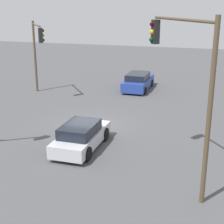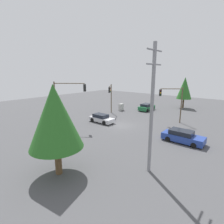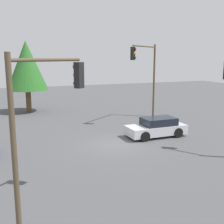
{
  "view_description": "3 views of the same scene",
  "coord_description": "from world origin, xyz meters",
  "px_view_note": "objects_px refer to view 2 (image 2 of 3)",
  "views": [
    {
      "loc": [
        -7.17,
        18.63,
        7.23
      ],
      "look_at": [
        -1.76,
        1.25,
        1.4
      ],
      "focal_mm": 55.0,
      "sensor_mm": 36.0,
      "label": 1
    },
    {
      "loc": [
        -21.1,
        -15.94,
        8.19
      ],
      "look_at": [
        -0.16,
        1.62,
        1.92
      ],
      "focal_mm": 28.0,
      "sensor_mm": 36.0,
      "label": 2
    },
    {
      "loc": [
        16.4,
        -6.95,
        5.67
      ],
      "look_at": [
        -2.73,
        0.71,
        1.65
      ],
      "focal_mm": 45.0,
      "sensor_mm": 36.0,
      "label": 3
    }
  ],
  "objects_px": {
    "sedan_blue": "(183,137)",
    "electrical_cabinet": "(121,107)",
    "traffic_signal_cross": "(111,94)",
    "traffic_signal_main": "(67,96)",
    "sedan_green": "(147,107)",
    "traffic_signal_aux": "(173,99)",
    "sedan_silver": "(101,118)"
  },
  "relations": [
    {
      "from": "sedan_silver",
      "to": "sedan_blue",
      "type": "distance_m",
      "value": 13.22
    },
    {
      "from": "sedan_silver",
      "to": "traffic_signal_aux",
      "type": "bearing_deg",
      "value": 129.03
    },
    {
      "from": "sedan_green",
      "to": "sedan_blue",
      "type": "xyz_separation_m",
      "value": [
        -13.02,
        -12.06,
        -0.03
      ]
    },
    {
      "from": "sedan_blue",
      "to": "electrical_cabinet",
      "type": "distance_m",
      "value": 18.79
    },
    {
      "from": "sedan_green",
      "to": "sedan_silver",
      "type": "bearing_deg",
      "value": -95.09
    },
    {
      "from": "sedan_green",
      "to": "traffic_signal_cross",
      "type": "relative_size",
      "value": 0.73
    },
    {
      "from": "traffic_signal_main",
      "to": "traffic_signal_cross",
      "type": "height_order",
      "value": "traffic_signal_main"
    },
    {
      "from": "sedan_green",
      "to": "sedan_blue",
      "type": "distance_m",
      "value": 17.74
    },
    {
      "from": "electrical_cabinet",
      "to": "traffic_signal_aux",
      "type": "bearing_deg",
      "value": -100.49
    },
    {
      "from": "sedan_green",
      "to": "traffic_signal_main",
      "type": "distance_m",
      "value": 19.0
    },
    {
      "from": "sedan_silver",
      "to": "sedan_blue",
      "type": "xyz_separation_m",
      "value": [
        0.08,
        -13.22,
        0.03
      ]
    },
    {
      "from": "electrical_cabinet",
      "to": "sedan_blue",
      "type": "bearing_deg",
      "value": -120.03
    },
    {
      "from": "traffic_signal_main",
      "to": "electrical_cabinet",
      "type": "xyz_separation_m",
      "value": [
        14.7,
        1.11,
        -3.99
      ]
    },
    {
      "from": "electrical_cabinet",
      "to": "sedan_silver",
      "type": "bearing_deg",
      "value": -162.19
    },
    {
      "from": "traffic_signal_main",
      "to": "traffic_signal_aux",
      "type": "height_order",
      "value": "traffic_signal_main"
    },
    {
      "from": "traffic_signal_cross",
      "to": "electrical_cabinet",
      "type": "height_order",
      "value": "traffic_signal_cross"
    },
    {
      "from": "traffic_signal_cross",
      "to": "electrical_cabinet",
      "type": "bearing_deg",
      "value": 151.37
    },
    {
      "from": "sedan_blue",
      "to": "traffic_signal_cross",
      "type": "xyz_separation_m",
      "value": [
        5.56,
        16.01,
        3.23
      ]
    },
    {
      "from": "traffic_signal_main",
      "to": "sedan_green",
      "type": "bearing_deg",
      "value": 43.74
    },
    {
      "from": "sedan_blue",
      "to": "traffic_signal_aux",
      "type": "relative_size",
      "value": 0.81
    },
    {
      "from": "sedan_blue",
      "to": "traffic_signal_main",
      "type": "xyz_separation_m",
      "value": [
        -5.3,
        15.16,
        4.03
      ]
    },
    {
      "from": "sedan_green",
      "to": "sedan_blue",
      "type": "height_order",
      "value": "sedan_green"
    },
    {
      "from": "electrical_cabinet",
      "to": "sedan_green",
      "type": "bearing_deg",
      "value": -49.35
    },
    {
      "from": "traffic_signal_aux",
      "to": "electrical_cabinet",
      "type": "relative_size",
      "value": 3.96
    },
    {
      "from": "sedan_green",
      "to": "traffic_signal_main",
      "type": "relative_size",
      "value": 0.62
    },
    {
      "from": "sedan_blue",
      "to": "electrical_cabinet",
      "type": "xyz_separation_m",
      "value": [
        9.4,
        16.27,
        0.04
      ]
    },
    {
      "from": "sedan_silver",
      "to": "traffic_signal_aux",
      "type": "xyz_separation_m",
      "value": [
        7.26,
        -8.96,
        3.33
      ]
    },
    {
      "from": "traffic_signal_main",
      "to": "electrical_cabinet",
      "type": "height_order",
      "value": "traffic_signal_main"
    },
    {
      "from": "sedan_green",
      "to": "traffic_signal_main",
      "type": "height_order",
      "value": "traffic_signal_main"
    },
    {
      "from": "traffic_signal_cross",
      "to": "traffic_signal_main",
      "type": "bearing_deg",
      "value": -27.97
    },
    {
      "from": "traffic_signal_cross",
      "to": "electrical_cabinet",
      "type": "distance_m",
      "value": 5.01
    },
    {
      "from": "sedan_green",
      "to": "traffic_signal_aux",
      "type": "bearing_deg",
      "value": -36.85
    }
  ]
}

